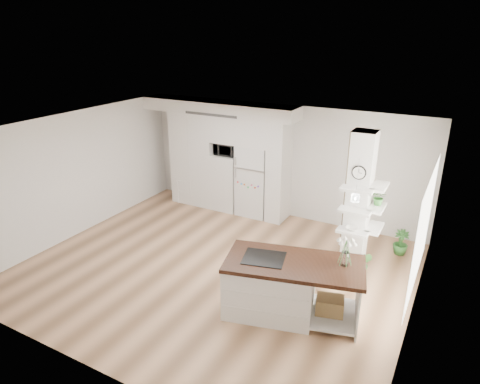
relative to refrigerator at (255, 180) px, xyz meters
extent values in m
cube|color=tan|center=(0.53, -2.68, -0.88)|extent=(7.00, 6.00, 0.01)
cube|color=white|center=(0.53, -2.68, 1.82)|extent=(7.00, 6.00, 0.04)
cube|color=silver|center=(0.53, 0.32, 0.47)|extent=(7.00, 0.04, 2.70)
cube|color=silver|center=(0.53, -5.68, 0.47)|extent=(7.00, 0.04, 2.70)
cube|color=silver|center=(-2.98, -2.68, 0.47)|extent=(0.04, 6.00, 2.70)
cube|color=silver|center=(4.03, -2.68, 0.47)|extent=(0.04, 6.00, 2.70)
cube|color=white|center=(-1.68, -0.01, 0.32)|extent=(1.20, 0.65, 2.40)
cube|color=white|center=(-0.75, -0.01, -0.17)|extent=(0.65, 0.65, 1.42)
cube|color=white|center=(-0.75, -0.01, 1.20)|extent=(0.65, 0.65, 0.65)
cube|color=white|center=(0.00, -0.01, 1.20)|extent=(0.85, 0.65, 0.65)
cube|color=white|center=(0.62, -0.01, 0.32)|extent=(0.40, 0.65, 2.40)
cube|color=silver|center=(-0.97, -0.03, 1.67)|extent=(4.00, 0.70, 0.30)
cube|color=#262626|center=(-0.97, -0.37, 1.56)|extent=(1.40, 0.04, 0.06)
cube|color=white|center=(0.00, 0.00, 0.00)|extent=(0.78, 0.66, 1.75)
cube|color=#B2B2B7|center=(0.00, -0.34, 0.36)|extent=(0.78, 0.01, 0.03)
cube|color=silver|center=(2.82, -1.48, 0.47)|extent=(0.40, 0.40, 2.70)
cube|color=tan|center=(2.61, -1.48, 0.47)|extent=(0.02, 0.40, 2.70)
cube|color=tan|center=(2.82, -1.27, 0.47)|extent=(0.40, 0.02, 2.70)
cylinder|color=black|center=(2.82, -1.69, 1.14)|extent=(0.25, 0.03, 0.25)
cylinder|color=white|center=(2.82, -1.71, 1.14)|extent=(0.21, 0.01, 0.21)
plane|color=white|center=(4.00, -2.38, 0.62)|extent=(0.00, 2.40, 2.40)
cylinder|color=white|center=(2.23, -2.53, 1.24)|extent=(0.12, 0.12, 0.10)
cube|color=white|center=(1.98, -3.38, -0.43)|extent=(1.56, 1.22, 0.89)
cube|color=white|center=(2.96, -3.13, -0.76)|extent=(0.95, 1.06, 0.04)
cube|color=white|center=(3.30, -3.04, -0.43)|extent=(0.25, 0.88, 0.89)
cube|color=#34190F|center=(2.34, -3.29, 0.05)|extent=(2.31, 1.50, 0.06)
cube|color=black|center=(1.88, -3.40, 0.09)|extent=(0.75, 0.67, 0.01)
cube|color=tan|center=(2.91, -3.14, -0.60)|extent=(0.49, 0.41, 0.27)
cylinder|color=white|center=(3.03, -3.00, 0.19)|extent=(0.12, 0.12, 0.22)
cube|color=white|center=(-2.09, -0.20, -0.56)|extent=(0.05, 0.31, 0.63)
cube|color=white|center=(-1.59, -0.17, -0.56)|extent=(0.05, 0.31, 0.63)
cube|color=white|center=(-1.84, -0.18, -0.26)|extent=(0.55, 0.34, 0.03)
cube|color=white|center=(-1.84, -0.18, -0.53)|extent=(0.52, 0.34, 0.03)
sphere|color=white|center=(-1.77, -0.18, -0.72)|extent=(0.31, 0.31, 0.31)
imported|color=#2F6B2B|center=(3.06, -1.63, -0.61)|extent=(0.32, 0.26, 0.54)
imported|color=#2F6B2B|center=(3.52, -0.40, -0.61)|extent=(0.36, 0.36, 0.52)
imported|color=#2D2D2D|center=(-0.75, -0.06, 0.69)|extent=(0.54, 0.37, 0.30)
imported|color=#2F6B2B|center=(3.15, -1.38, 0.65)|extent=(0.27, 0.23, 0.30)
imported|color=white|center=(2.82, -1.78, 0.13)|extent=(0.22, 0.22, 0.05)
camera|label=1|loc=(4.35, -8.73, 3.46)|focal=32.00mm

